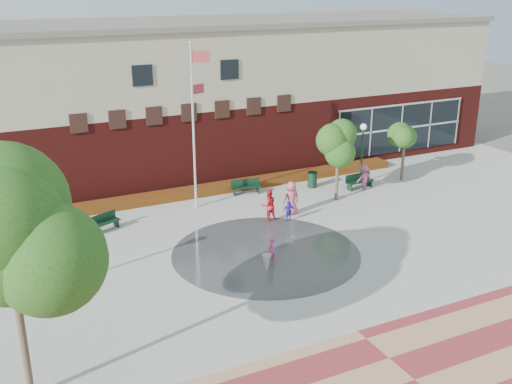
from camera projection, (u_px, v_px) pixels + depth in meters
name	position (u px, v px, depth m)	size (l,w,h in m)	color
ground	(300.00, 282.00, 24.16)	(120.00, 120.00, 0.00)	#666056
plaza_concrete	(256.00, 245.00, 27.55)	(46.00, 18.00, 0.01)	#A8A8A0
paver_band	(415.00, 380.00, 18.24)	(46.00, 6.00, 0.01)	maroon
splash_pad	(266.00, 253.00, 26.70)	(8.40, 8.40, 0.01)	#383A3D
library_building	(161.00, 97.00, 37.40)	(44.40, 10.40, 9.20)	#561411
flower_bed	(197.00, 195.00, 33.98)	(26.00, 1.20, 0.40)	#980604
flagpole_left	(194.00, 118.00, 30.53)	(0.95, 0.47, 8.72)	silver
flagpole_right	(194.00, 137.00, 30.88)	(0.82, 0.32, 6.96)	silver
lamp_right	(362.00, 147.00, 35.24)	(0.39, 0.39, 3.65)	#13321F
bench_left	(104.00, 226.00, 29.02)	(1.72, 1.11, 0.84)	#13321F
bench_mid	(246.00, 190.00, 34.03)	(1.74, 0.76, 0.85)	#13321F
bench_right	(359.00, 184.00, 34.92)	(1.80, 0.61, 0.89)	#13321F
trash_can	(312.00, 180.00, 35.06)	(0.58, 0.58, 0.95)	#13321F
tree_big_left	(5.00, 220.00, 15.67)	(4.88, 4.88, 7.81)	#493B2C
tree_mid	(339.00, 144.00, 32.17)	(2.60, 2.60, 4.39)	#493B2C
tree_small_right	(404.00, 142.00, 35.67)	(1.94, 1.94, 3.32)	#493B2C
water_jet_a	(267.00, 272.00, 24.99)	(0.39, 0.39, 0.76)	white
water_jet_b	(293.00, 247.00, 27.40)	(0.20, 0.20, 0.45)	white
child_splash	(271.00, 250.00, 25.64)	(0.44, 0.29, 1.20)	#DB4098
adult_red	(268.00, 205.00, 30.07)	(0.81, 0.63, 1.67)	red
adult_pink	(291.00, 198.00, 30.88)	(0.87, 0.57, 1.79)	#C34F68
child_blue	(289.00, 211.00, 30.12)	(0.64, 0.27, 1.10)	#2F27C5
person_bench	(364.00, 178.00, 34.56)	(0.96, 0.55, 1.49)	#C34F7B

